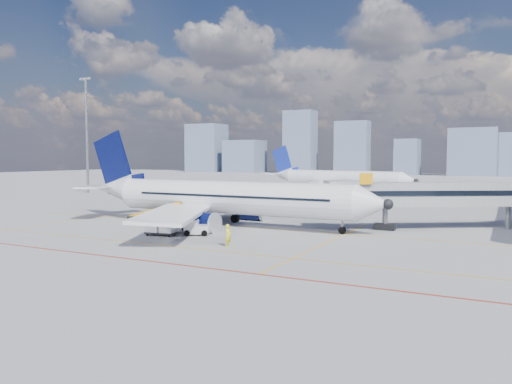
{
  "coord_description": "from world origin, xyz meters",
  "views": [
    {
      "loc": [
        29.1,
        -41.92,
        7.97
      ],
      "look_at": [
        3.23,
        8.67,
        4.0
      ],
      "focal_mm": 35.0,
      "sensor_mm": 36.0,
      "label": 1
    }
  ],
  "objects_px": {
    "cargo_dolly": "(161,226)",
    "belt_loader": "(150,217)",
    "second_aircraft": "(336,179)",
    "ramp_worker": "(228,235)",
    "main_aircraft": "(219,198)",
    "baggage_tug": "(195,227)"
  },
  "relations": [
    {
      "from": "cargo_dolly",
      "to": "belt_loader",
      "type": "height_order",
      "value": "belt_loader"
    },
    {
      "from": "second_aircraft",
      "to": "ramp_worker",
      "type": "relative_size",
      "value": 18.12
    },
    {
      "from": "belt_loader",
      "to": "main_aircraft",
      "type": "bearing_deg",
      "value": -0.23
    },
    {
      "from": "main_aircraft",
      "to": "belt_loader",
      "type": "xyz_separation_m",
      "value": [
        -8.18,
        -2.6,
        -2.5
      ]
    },
    {
      "from": "main_aircraft",
      "to": "cargo_dolly",
      "type": "bearing_deg",
      "value": -95.38
    },
    {
      "from": "main_aircraft",
      "to": "baggage_tug",
      "type": "xyz_separation_m",
      "value": [
        2.02,
        -7.85,
        -2.41
      ]
    },
    {
      "from": "second_aircraft",
      "to": "belt_loader",
      "type": "distance_m",
      "value": 58.24
    },
    {
      "from": "main_aircraft",
      "to": "baggage_tug",
      "type": "height_order",
      "value": "main_aircraft"
    },
    {
      "from": "baggage_tug",
      "to": "main_aircraft",
      "type": "bearing_deg",
      "value": 80.92
    },
    {
      "from": "baggage_tug",
      "to": "belt_loader",
      "type": "distance_m",
      "value": 11.47
    },
    {
      "from": "main_aircraft",
      "to": "ramp_worker",
      "type": "xyz_separation_m",
      "value": [
        8.25,
        -11.89,
        -2.22
      ]
    },
    {
      "from": "baggage_tug",
      "to": "belt_loader",
      "type": "bearing_deg",
      "value": 129.27
    },
    {
      "from": "belt_loader",
      "to": "ramp_worker",
      "type": "height_order",
      "value": "belt_loader"
    },
    {
      "from": "ramp_worker",
      "to": "belt_loader",
      "type": "bearing_deg",
      "value": 64.33
    },
    {
      "from": "cargo_dolly",
      "to": "belt_loader",
      "type": "distance_m",
      "value": 10.03
    },
    {
      "from": "second_aircraft",
      "to": "cargo_dolly",
      "type": "xyz_separation_m",
      "value": [
        2.53,
        -65.02,
        -2.28
      ]
    },
    {
      "from": "main_aircraft",
      "to": "belt_loader",
      "type": "height_order",
      "value": "main_aircraft"
    },
    {
      "from": "baggage_tug",
      "to": "belt_loader",
      "type": "xyz_separation_m",
      "value": [
        -10.2,
        5.25,
        -0.09
      ]
    },
    {
      "from": "cargo_dolly",
      "to": "baggage_tug",
      "type": "bearing_deg",
      "value": 21.84
    },
    {
      "from": "second_aircraft",
      "to": "belt_loader",
      "type": "bearing_deg",
      "value": -80.84
    },
    {
      "from": "belt_loader",
      "to": "baggage_tug",
      "type": "bearing_deg",
      "value": -45.11
    },
    {
      "from": "baggage_tug",
      "to": "belt_loader",
      "type": "relative_size",
      "value": 0.4
    }
  ]
}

